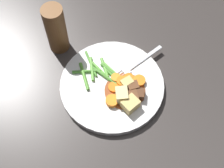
{
  "coord_description": "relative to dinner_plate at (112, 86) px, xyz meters",
  "views": [
    {
      "loc": [
        0.11,
        -0.38,
        0.75
      ],
      "look_at": [
        0.0,
        0.0,
        0.02
      ],
      "focal_mm": 52.13,
      "sensor_mm": 36.0,
      "label": 1
    }
  ],
  "objects": [
    {
      "name": "ground_plane",
      "position": [
        0.0,
        0.0,
        -0.01
      ],
      "size": [
        3.0,
        3.0,
        0.0
      ],
      "primitive_type": "plane",
      "color": "#383330"
    },
    {
      "name": "dinner_plate",
      "position": [
        0.0,
        0.0,
        0.0
      ],
      "size": [
        0.27,
        0.27,
        0.02
      ],
      "primitive_type": "cylinder",
      "color": "white",
      "rests_on": "ground_plane"
    },
    {
      "name": "stew_sauce",
      "position": [
        0.04,
        -0.01,
        0.01
      ],
      "size": [
        0.1,
        0.1,
        0.0
      ],
      "primitive_type": "cylinder",
      "color": "brown",
      "rests_on": "dinner_plate"
    },
    {
      "name": "carrot_slice_0",
      "position": [
        0.07,
        0.02,
        0.01
      ],
      "size": [
        0.04,
        0.04,
        0.01
      ],
      "primitive_type": "cylinder",
      "rotation": [
        0.0,
        0.0,
        5.85
      ],
      "color": "orange",
      "rests_on": "dinner_plate"
    },
    {
      "name": "carrot_slice_1",
      "position": [
        0.01,
        -0.01,
        0.01
      ],
      "size": [
        0.03,
        0.03,
        0.01
      ],
      "primitive_type": "cylinder",
      "rotation": [
        0.0,
        0.0,
        3.34
      ],
      "color": "orange",
      "rests_on": "dinner_plate"
    },
    {
      "name": "carrot_slice_2",
      "position": [
        0.01,
        0.02,
        0.01
      ],
      "size": [
        0.03,
        0.03,
        0.01
      ],
      "primitive_type": "cylinder",
      "rotation": [
        0.0,
        0.0,
        2.03
      ],
      "color": "orange",
      "rests_on": "dinner_plate"
    },
    {
      "name": "carrot_slice_3",
      "position": [
        0.04,
        0.03,
        0.01
      ],
      "size": [
        0.03,
        0.03,
        0.01
      ],
      "primitive_type": "cylinder",
      "rotation": [
        0.0,
        0.0,
        6.22
      ],
      "color": "orange",
      "rests_on": "dinner_plate"
    },
    {
      "name": "carrot_slice_4",
      "position": [
        0.02,
        0.01,
        0.02
      ],
      "size": [
        0.03,
        0.03,
        0.01
      ],
      "primitive_type": "cylinder",
      "rotation": [
        0.0,
        0.0,
        3.24
      ],
      "color": "orange",
      "rests_on": "dinner_plate"
    },
    {
      "name": "carrot_slice_5",
      "position": [
        0.07,
        -0.04,
        0.01
      ],
      "size": [
        0.03,
        0.03,
        0.01
      ],
      "primitive_type": "cylinder",
      "rotation": [
        0.0,
        0.0,
        0.83
      ],
      "color": "orange",
      "rests_on": "dinner_plate"
    },
    {
      "name": "carrot_slice_6",
      "position": [
        0.01,
        -0.05,
        0.02
      ],
      "size": [
        0.04,
        0.04,
        0.01
      ],
      "primitive_type": "cylinder",
      "rotation": [
        0.0,
        0.0,
        5.08
      ],
      "color": "orange",
      "rests_on": "dinner_plate"
    },
    {
      "name": "potato_chunk_0",
      "position": [
        0.04,
        0.01,
        0.02
      ],
      "size": [
        0.04,
        0.04,
        0.03
      ],
      "primitive_type": "cube",
      "rotation": [
        0.0,
        0.0,
        2.43
      ],
      "color": "#DBBC6B",
      "rests_on": "dinner_plate"
    },
    {
      "name": "potato_chunk_1",
      "position": [
        0.03,
        -0.03,
        0.02
      ],
      "size": [
        0.04,
        0.04,
        0.03
      ],
      "primitive_type": "cube",
      "rotation": [
        0.0,
        0.0,
        1.95
      ],
      "color": "#EAD68C",
      "rests_on": "dinner_plate"
    },
    {
      "name": "potato_chunk_2",
      "position": [
        0.06,
        -0.05,
        0.02
      ],
      "size": [
        0.05,
        0.05,
        0.03
      ],
      "primitive_type": "cube",
      "rotation": [
        0.0,
        0.0,
        1.01
      ],
      "color": "#DBBC6B",
      "rests_on": "dinner_plate"
    },
    {
      "name": "meat_chunk_0",
      "position": [
        0.05,
        -0.0,
        0.02
      ],
      "size": [
        0.04,
        0.03,
        0.02
      ],
      "primitive_type": "cube",
      "rotation": [
        0.0,
        0.0,
        2.13
      ],
      "color": "brown",
      "rests_on": "dinner_plate"
    },
    {
      "name": "meat_chunk_1",
      "position": [
        0.07,
        -0.01,
        0.02
      ],
      "size": [
        0.03,
        0.03,
        0.02
      ],
      "primitive_type": "cube",
      "rotation": [
        0.0,
        0.0,
        3.32
      ],
      "color": "#56331E",
      "rests_on": "dinner_plate"
    },
    {
      "name": "meat_chunk_2",
      "position": [
        0.06,
        -0.03,
        0.02
      ],
      "size": [
        0.03,
        0.03,
        0.02
      ],
      "primitive_type": "cube",
      "rotation": [
        0.0,
        0.0,
        5.22
      ],
      "color": "brown",
      "rests_on": "dinner_plate"
    },
    {
      "name": "meat_chunk_3",
      "position": [
        0.05,
        -0.04,
        0.02
      ],
      "size": [
        0.04,
        0.04,
        0.02
      ],
      "primitive_type": "cube",
      "rotation": [
        0.0,
        0.0,
        4.16
      ],
      "color": "brown",
      "rests_on": "dinner_plate"
    },
    {
      "name": "green_bean_0",
      "position": [
        -0.07,
        0.04,
        0.01
      ],
      "size": [
        0.06,
        0.07,
        0.01
      ],
      "primitive_type": "cylinder",
      "rotation": [
        0.0,
        1.57,
        5.37
      ],
      "color": "#4C8E33",
      "rests_on": "dinner_plate"
    },
    {
      "name": "green_bean_1",
      "position": [
        -0.03,
        0.04,
        0.01
      ],
      "size": [
        0.04,
        0.05,
        0.01
      ],
      "primitive_type": "cylinder",
      "rotation": [
        0.0,
        1.57,
        5.29
      ],
      "color": "#66AD42",
      "rests_on": "dinner_plate"
    },
    {
      "name": "green_bean_2",
      "position": [
        -0.03,
        0.02,
        0.01
      ],
      "size": [
        0.08,
        0.04,
        0.01
      ],
      "primitive_type": "cylinder",
      "rotation": [
        0.0,
        1.57,
        5.88
      ],
      "color": "#4C8E33",
      "rests_on": "dinner_plate"
    },
    {
      "name": "green_bean_3",
      "position": [
        -0.01,
        0.03,
        0.01
      ],
      "size": [
        0.05,
        0.03,
        0.01
      ],
      "primitive_type": "cylinder",
      "rotation": [
        0.0,
        1.57,
        5.74
      ],
      "color": "#4C8E33",
      "rests_on": "dinner_plate"
    },
    {
      "name": "green_bean_4",
      "position": [
        -0.07,
        0.02,
        0.01
      ],
      "size": [
        0.07,
        0.03,
        0.01
      ],
      "primitive_type": "cylinder",
      "rotation": [
        0.0,
        1.57,
        6.62
      ],
      "color": "#4C8E33",
      "rests_on": "dinner_plate"
    },
    {
      "name": "green_bean_5",
      "position": [
        -0.01,
        0.03,
        0.01
      ],
      "size": [
        0.08,
        0.04,
        0.01
      ],
      "primitive_type": "cylinder",
      "rotation": [
        0.0,
        1.57,
        5.81
      ],
      "color": "#4C8E33",
      "rests_on": "dinner_plate"
    },
    {
      "name": "green_bean_6",
      "position": [
        -0.06,
        0.03,
        0.01
      ],
      "size": [
        0.04,
        0.07,
        0.01
      ],
      "primitive_type": "cylinder",
      "rotation": [
        0.0,
        1.57,
        5.11
      ],
      "color": "#66AD42",
      "rests_on": "dinner_plate"
    },
    {
      "name": "green_bean_7",
      "position": [
        -0.04,
        0.03,
        0.01
      ],
      "size": [
        0.06,
        0.04,
        0.01
      ],
      "primitive_type": "cylinder",
      "rotation": [
        0.0,
        1.57,
        5.72
      ],
      "color": "#66AD42",
      "rests_on": "dinner_plate"
    },
    {
      "name": "green_bean_8",
      "position": [
        -0.07,
        0.0,
        0.01
      ],
      "size": [
        0.05,
        0.07,
        0.01
      ],
      "primitive_type": "cylinder",
      "rotation": [
        0.0,
        1.57,
        5.28
      ],
      "color": "#599E38",
      "rests_on": "dinner_plate"
    },
    {
      "name": "green_bean_9",
      "position": [
        -0.02,
        0.04,
        0.01
      ],
      "size": [
        0.05,
        0.03,
        0.01
      ],
      "primitive_type": "cylinder",
      "rotation": [
        0.0,
        1.57,
        5.74
      ],
      "color": "#66AD42",
      "rests_on": "dinner_plate"
    },
    {
      "name": "fork",
      "position": [
        0.04,
        0.07,
        0.01
      ],
      "size": [
        0.11,
        0.15,
        0.0
      ],
      "color": "silver",
      "rests_on": "dinner_plate"
    },
    {
      "name": "pepper_mill",
      "position": [
        -0.18,
        0.09,
        0.07
      ],
      "size": [
        0.06,
        0.06,
        0.15
      ],
      "primitive_type": "cylinder",
      "color": "brown",
      "rests_on": "ground_plane"
    }
  ]
}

